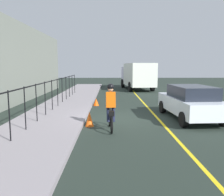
{
  "coord_description": "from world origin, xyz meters",
  "views": [
    {
      "loc": [
        -10.84,
        0.67,
        2.48
      ],
      "look_at": [
        0.06,
        0.59,
        1.0
      ],
      "focal_mm": 37.66,
      "sensor_mm": 36.0,
      "label": 1
    }
  ],
  "objects_px": {
    "box_truck_background": "(137,75)",
    "traffic_cone_near": "(89,119)",
    "patrol_sedan": "(190,102)",
    "traffic_cone_far": "(96,102)",
    "cyclist_lead": "(111,107)"
  },
  "relations": [
    {
      "from": "box_truck_background",
      "to": "traffic_cone_near",
      "type": "bearing_deg",
      "value": 159.44
    },
    {
      "from": "patrol_sedan",
      "to": "box_truck_background",
      "type": "xyz_separation_m",
      "value": [
        14.18,
        0.88,
        0.73
      ]
    },
    {
      "from": "box_truck_background",
      "to": "traffic_cone_far",
      "type": "relative_size",
      "value": 15.16
    },
    {
      "from": "cyclist_lead",
      "to": "traffic_cone_far",
      "type": "distance_m",
      "value": 5.95
    },
    {
      "from": "patrol_sedan",
      "to": "traffic_cone_far",
      "type": "relative_size",
      "value": 9.86
    },
    {
      "from": "patrol_sedan",
      "to": "box_truck_background",
      "type": "distance_m",
      "value": 14.23
    },
    {
      "from": "cyclist_lead",
      "to": "box_truck_background",
      "type": "height_order",
      "value": "box_truck_background"
    },
    {
      "from": "box_truck_background",
      "to": "traffic_cone_near",
      "type": "relative_size",
      "value": 11.22
    },
    {
      "from": "patrol_sedan",
      "to": "cyclist_lead",
      "type": "bearing_deg",
      "value": 114.04
    },
    {
      "from": "cyclist_lead",
      "to": "patrol_sedan",
      "type": "xyz_separation_m",
      "value": [
        1.98,
        -3.74,
        -0.09
      ]
    },
    {
      "from": "cyclist_lead",
      "to": "traffic_cone_near",
      "type": "distance_m",
      "value": 1.24
    },
    {
      "from": "cyclist_lead",
      "to": "box_truck_background",
      "type": "xyz_separation_m",
      "value": [
        16.16,
        -2.86,
        0.64
      ]
    },
    {
      "from": "cyclist_lead",
      "to": "box_truck_background",
      "type": "distance_m",
      "value": 16.42
    },
    {
      "from": "traffic_cone_far",
      "to": "cyclist_lead",
      "type": "bearing_deg",
      "value": -171.07
    },
    {
      "from": "cyclist_lead",
      "to": "traffic_cone_far",
      "type": "height_order",
      "value": "cyclist_lead"
    }
  ]
}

